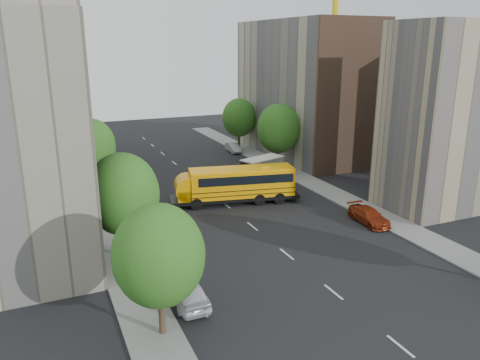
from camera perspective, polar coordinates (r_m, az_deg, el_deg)
ground at (r=41.92m, az=0.36°, el=-4.74°), size 120.00×120.00×0.00m
sidewalk_left at (r=43.61m, az=-16.41°, el=-4.50°), size 3.00×80.00×0.12m
sidewalk_right at (r=51.36m, az=9.83°, el=-0.90°), size 3.00×80.00×0.12m
lane_markings at (r=50.70m, az=-4.26°, el=-0.99°), size 0.15×64.00×0.01m
building_left_cream at (r=42.04m, az=-26.56°, el=7.70°), size 10.00×26.00×20.00m
building_left_redbrick at (r=64.29m, az=-25.53°, el=7.11°), size 10.00×15.00×13.00m
building_left_near at (r=31.93m, az=-26.83°, el=2.66°), size 10.00×7.00×17.00m
building_right_near at (r=46.60m, az=23.63°, el=6.87°), size 10.00×7.00×17.00m
building_right_far at (r=65.52m, az=7.75°, el=10.90°), size 10.00×22.00×18.00m
building_right_sidewall at (r=56.47m, az=13.62°, el=9.73°), size 10.10×0.30×18.00m
street_tree_0 at (r=24.59m, az=-9.87°, el=-9.07°), size 4.80×4.80×7.41m
street_tree_1 at (r=33.64m, az=-14.10°, el=-1.70°), size 5.12×5.12×7.90m
street_tree_2 at (r=50.98m, az=-17.68°, el=3.98°), size 4.99×4.99×7.71m
street_tree_4 at (r=57.42m, az=4.71°, el=6.27°), size 5.25×5.25×8.10m
street_tree_5 at (r=68.13m, az=-0.13°, el=7.61°), size 4.86×4.86×7.51m
school_bus at (r=45.42m, az=-0.81°, el=-0.42°), size 12.88×5.36×3.55m
safari_truck at (r=52.59m, az=2.39°, el=1.30°), size 6.67×4.17×2.70m
parked_car_0 at (r=29.04m, az=-6.51°, el=-13.26°), size 1.90×4.69×1.59m
parked_car_1 at (r=44.98m, az=-14.35°, el=-2.70°), size 1.69×4.83×1.59m
parked_car_2 at (r=63.41m, az=-17.36°, el=2.55°), size 3.04×5.69×1.52m
parked_car_3 at (r=42.23m, az=15.43°, el=-4.23°), size 2.08×4.67×1.33m
parked_car_5 at (r=67.25m, az=-0.81°, el=3.97°), size 1.61×4.02×1.30m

